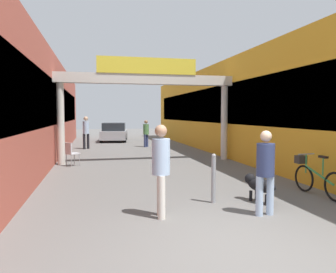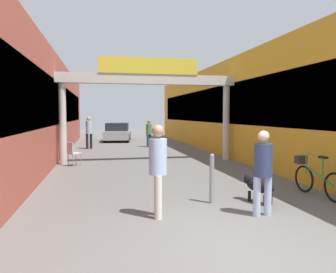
{
  "view_description": "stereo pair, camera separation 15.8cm",
  "coord_description": "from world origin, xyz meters",
  "px_view_note": "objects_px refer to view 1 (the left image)",
  "views": [
    {
      "loc": [
        -2.07,
        -4.21,
        1.94
      ],
      "look_at": [
        0.0,
        5.03,
        1.3
      ],
      "focal_mm": 35.0,
      "sensor_mm": 36.0,
      "label": 1
    },
    {
      "loc": [
        -1.91,
        -4.24,
        1.94
      ],
      "look_at": [
        0.0,
        5.03,
        1.3
      ],
      "focal_mm": 35.0,
      "sensor_mm": 36.0,
      "label": 2
    }
  ],
  "objects_px": {
    "pedestrian_with_dog": "(265,167)",
    "bicycle_green_second": "(315,177)",
    "bollard_post_metal": "(214,178)",
    "parked_car_silver": "(114,132)",
    "cafe_chair_aluminium_nearer": "(71,152)",
    "pedestrian_companion": "(161,164)",
    "dog_on_leash": "(259,185)",
    "pedestrian_carrying_crate": "(86,130)",
    "pedestrian_elderly_walking": "(146,132)"
  },
  "relations": [
    {
      "from": "pedestrian_with_dog",
      "to": "pedestrian_carrying_crate",
      "type": "height_order",
      "value": "pedestrian_carrying_crate"
    },
    {
      "from": "pedestrian_carrying_crate",
      "to": "bollard_post_metal",
      "type": "distance_m",
      "value": 12.57
    },
    {
      "from": "bollard_post_metal",
      "to": "parked_car_silver",
      "type": "xyz_separation_m",
      "value": [
        -1.15,
        17.4,
        0.09
      ]
    },
    {
      "from": "pedestrian_companion",
      "to": "parked_car_silver",
      "type": "distance_m",
      "value": 18.14
    },
    {
      "from": "bicycle_green_second",
      "to": "cafe_chair_aluminium_nearer",
      "type": "xyz_separation_m",
      "value": [
        -6.04,
        5.86,
        0.1
      ]
    },
    {
      "from": "pedestrian_elderly_walking",
      "to": "dog_on_leash",
      "type": "relative_size",
      "value": 1.88
    },
    {
      "from": "pedestrian_companion",
      "to": "pedestrian_elderly_walking",
      "type": "height_order",
      "value": "pedestrian_companion"
    },
    {
      "from": "bollard_post_metal",
      "to": "cafe_chair_aluminium_nearer",
      "type": "bearing_deg",
      "value": 119.77
    },
    {
      "from": "bicycle_green_second",
      "to": "pedestrian_with_dog",
      "type": "bearing_deg",
      "value": -149.61
    },
    {
      "from": "pedestrian_with_dog",
      "to": "parked_car_silver",
      "type": "bearing_deg",
      "value": 95.57
    },
    {
      "from": "bollard_post_metal",
      "to": "parked_car_silver",
      "type": "height_order",
      "value": "parked_car_silver"
    },
    {
      "from": "dog_on_leash",
      "to": "bicycle_green_second",
      "type": "bearing_deg",
      "value": 8.75
    },
    {
      "from": "bicycle_green_second",
      "to": "pedestrian_elderly_walking",
      "type": "bearing_deg",
      "value": 99.94
    },
    {
      "from": "dog_on_leash",
      "to": "cafe_chair_aluminium_nearer",
      "type": "distance_m",
      "value": 7.55
    },
    {
      "from": "bollard_post_metal",
      "to": "cafe_chair_aluminium_nearer",
      "type": "height_order",
      "value": "bollard_post_metal"
    },
    {
      "from": "pedestrian_with_dog",
      "to": "pedestrian_companion",
      "type": "xyz_separation_m",
      "value": [
        -1.97,
        0.32,
        0.07
      ]
    },
    {
      "from": "pedestrian_carrying_crate",
      "to": "cafe_chair_aluminium_nearer",
      "type": "bearing_deg",
      "value": -93.68
    },
    {
      "from": "pedestrian_carrying_crate",
      "to": "parked_car_silver",
      "type": "height_order",
      "value": "pedestrian_carrying_crate"
    },
    {
      "from": "pedestrian_companion",
      "to": "cafe_chair_aluminium_nearer",
      "type": "distance_m",
      "value": 7.04
    },
    {
      "from": "pedestrian_carrying_crate",
      "to": "cafe_chair_aluminium_nearer",
      "type": "distance_m",
      "value": 6.25
    },
    {
      "from": "pedestrian_with_dog",
      "to": "bicycle_green_second",
      "type": "height_order",
      "value": "pedestrian_with_dog"
    },
    {
      "from": "pedestrian_with_dog",
      "to": "bicycle_green_second",
      "type": "bearing_deg",
      "value": 30.39
    },
    {
      "from": "parked_car_silver",
      "to": "pedestrian_elderly_walking",
      "type": "bearing_deg",
      "value": -71.75
    },
    {
      "from": "pedestrian_companion",
      "to": "bicycle_green_second",
      "type": "xyz_separation_m",
      "value": [
        3.95,
        0.84,
        -0.57
      ]
    },
    {
      "from": "pedestrian_companion",
      "to": "pedestrian_elderly_walking",
      "type": "distance_m",
      "value": 13.41
    },
    {
      "from": "pedestrian_with_dog",
      "to": "pedestrian_carrying_crate",
      "type": "distance_m",
      "value": 13.74
    },
    {
      "from": "pedestrian_with_dog",
      "to": "dog_on_leash",
      "type": "bearing_deg",
      "value": 68.0
    },
    {
      "from": "pedestrian_elderly_walking",
      "to": "parked_car_silver",
      "type": "height_order",
      "value": "pedestrian_elderly_walking"
    },
    {
      "from": "dog_on_leash",
      "to": "bicycle_green_second",
      "type": "distance_m",
      "value": 1.63
    },
    {
      "from": "pedestrian_elderly_walking",
      "to": "dog_on_leash",
      "type": "bearing_deg",
      "value": -87.41
    },
    {
      "from": "bollard_post_metal",
      "to": "bicycle_green_second",
      "type": "bearing_deg",
      "value": 2.3
    },
    {
      "from": "pedestrian_companion",
      "to": "pedestrian_carrying_crate",
      "type": "distance_m",
      "value": 13.03
    },
    {
      "from": "bollard_post_metal",
      "to": "pedestrian_carrying_crate",
      "type": "bearing_deg",
      "value": 103.89
    },
    {
      "from": "bicycle_green_second",
      "to": "dog_on_leash",
      "type": "bearing_deg",
      "value": -171.25
    },
    {
      "from": "pedestrian_companion",
      "to": "parked_car_silver",
      "type": "height_order",
      "value": "pedestrian_companion"
    },
    {
      "from": "bollard_post_metal",
      "to": "dog_on_leash",
      "type": "bearing_deg",
      "value": -7.93
    },
    {
      "from": "bicycle_green_second",
      "to": "pedestrian_companion",
      "type": "bearing_deg",
      "value": -168.03
    },
    {
      "from": "pedestrian_elderly_walking",
      "to": "parked_car_silver",
      "type": "relative_size",
      "value": 0.38
    },
    {
      "from": "dog_on_leash",
      "to": "cafe_chair_aluminium_nearer",
      "type": "relative_size",
      "value": 0.96
    },
    {
      "from": "dog_on_leash",
      "to": "bicycle_green_second",
      "type": "xyz_separation_m",
      "value": [
        1.61,
        0.25,
        0.06
      ]
    },
    {
      "from": "pedestrian_elderly_walking",
      "to": "pedestrian_companion",
      "type": "bearing_deg",
      "value": -97.57
    },
    {
      "from": "bollard_post_metal",
      "to": "pedestrian_with_dog",
      "type": "bearing_deg",
      "value": -58.3
    },
    {
      "from": "dog_on_leash",
      "to": "parked_car_silver",
      "type": "bearing_deg",
      "value": 97.05
    },
    {
      "from": "dog_on_leash",
      "to": "pedestrian_companion",
      "type": "bearing_deg",
      "value": -165.85
    },
    {
      "from": "pedestrian_with_dog",
      "to": "bicycle_green_second",
      "type": "distance_m",
      "value": 2.35
    },
    {
      "from": "pedestrian_carrying_crate",
      "to": "pedestrian_with_dog",
      "type": "bearing_deg",
      "value": -74.53
    },
    {
      "from": "bicycle_green_second",
      "to": "cafe_chair_aluminium_nearer",
      "type": "distance_m",
      "value": 8.42
    },
    {
      "from": "parked_car_silver",
      "to": "dog_on_leash",
      "type": "bearing_deg",
      "value": -82.95
    },
    {
      "from": "bollard_post_metal",
      "to": "parked_car_silver",
      "type": "bearing_deg",
      "value": 93.78
    },
    {
      "from": "pedestrian_with_dog",
      "to": "pedestrian_carrying_crate",
      "type": "xyz_separation_m",
      "value": [
        -3.66,
        13.24,
        0.12
      ]
    }
  ]
}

